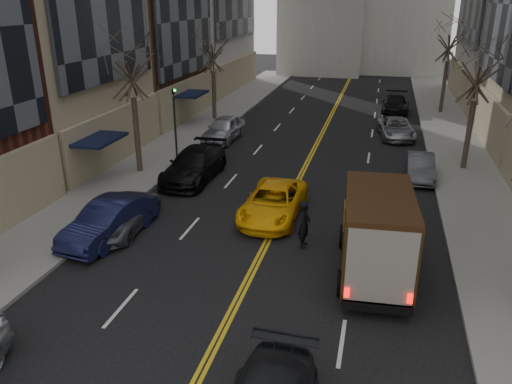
% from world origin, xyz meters
% --- Properties ---
extents(sidewalk_left, '(4.00, 66.00, 0.15)m').
position_xyz_m(sidewalk_left, '(-9.00, 27.00, 0.07)').
color(sidewalk_left, slate).
rests_on(sidewalk_left, ground).
extents(sidewalk_right, '(4.00, 66.00, 0.15)m').
position_xyz_m(sidewalk_right, '(9.00, 27.00, 0.07)').
color(sidewalk_right, slate).
rests_on(sidewalk_right, ground).
extents(tree_lf_mid, '(3.20, 3.20, 8.91)m').
position_xyz_m(tree_lf_mid, '(-8.80, 20.00, 6.60)').
color(tree_lf_mid, '#382D23').
rests_on(tree_lf_mid, sidewalk_left).
extents(tree_lf_far, '(3.20, 3.20, 8.12)m').
position_xyz_m(tree_lf_far, '(-8.80, 33.00, 6.02)').
color(tree_lf_far, '#382D23').
rests_on(tree_lf_far, sidewalk_left).
extents(tree_rt_mid, '(3.20, 3.20, 8.32)m').
position_xyz_m(tree_rt_mid, '(8.80, 25.00, 6.17)').
color(tree_rt_mid, '#382D23').
rests_on(tree_rt_mid, sidewalk_right).
extents(tree_rt_far, '(3.20, 3.20, 9.11)m').
position_xyz_m(tree_rt_far, '(8.80, 40.00, 6.74)').
color(tree_rt_far, '#382D23').
rests_on(tree_rt_far, sidewalk_right).
extents(traffic_signal, '(0.29, 0.26, 4.70)m').
position_xyz_m(traffic_signal, '(-7.39, 22.00, 2.82)').
color(traffic_signal, black).
rests_on(traffic_signal, sidewalk_left).
extents(ups_truck, '(2.75, 6.05, 3.24)m').
position_xyz_m(ups_truck, '(4.20, 12.12, 1.63)').
color(ups_truck, black).
rests_on(ups_truck, ground).
extents(taxi, '(2.48, 5.20, 1.43)m').
position_xyz_m(taxi, '(-0.30, 16.04, 0.72)').
color(taxi, '#FFB50A').
rests_on(taxi, ground).
extents(pedestrian, '(0.47, 0.71, 1.93)m').
position_xyz_m(pedestrian, '(1.49, 13.60, 0.96)').
color(pedestrian, black).
rests_on(pedestrian, ground).
extents(parked_lf_b, '(2.30, 4.94, 1.57)m').
position_xyz_m(parked_lf_b, '(-6.30, 12.33, 0.78)').
color(parked_lf_b, '#101334').
rests_on(parked_lf_b, ground).
extents(parked_lf_c, '(2.34, 4.69, 1.28)m').
position_xyz_m(parked_lf_c, '(-6.30, 13.18, 0.64)').
color(parked_lf_c, '#4F5057').
rests_on(parked_lf_c, ground).
extents(parked_lf_d, '(2.37, 5.64, 1.63)m').
position_xyz_m(parked_lf_d, '(-5.49, 19.84, 0.81)').
color(parked_lf_d, black).
rests_on(parked_lf_d, ground).
extents(parked_lf_e, '(2.15, 4.82, 1.61)m').
position_xyz_m(parked_lf_e, '(-6.30, 27.63, 0.81)').
color(parked_lf_e, '#B6B9BF').
rests_on(parked_lf_e, ground).
extents(parked_rt_a, '(1.42, 4.02, 1.32)m').
position_xyz_m(parked_rt_a, '(6.30, 22.89, 0.66)').
color(parked_rt_a, '#44474B').
rests_on(parked_rt_a, ground).
extents(parked_rt_b, '(2.83, 5.04, 1.33)m').
position_xyz_m(parked_rt_b, '(5.10, 31.23, 0.66)').
color(parked_rt_b, '#95989C').
rests_on(parked_rt_b, ground).
extents(parked_rt_c, '(2.28, 5.33, 1.53)m').
position_xyz_m(parked_rt_c, '(5.10, 39.20, 0.77)').
color(parked_rt_c, black).
rests_on(parked_rt_c, ground).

